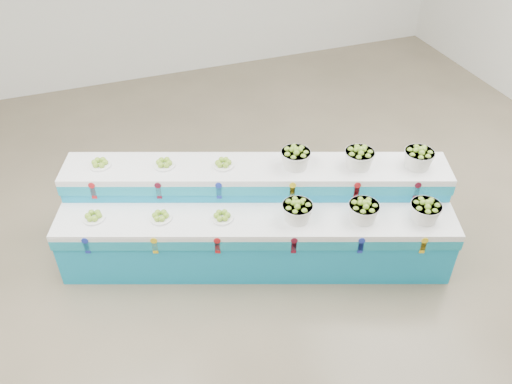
% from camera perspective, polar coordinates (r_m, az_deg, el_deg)
% --- Properties ---
extents(ground, '(10.00, 10.00, 0.00)m').
position_cam_1_polar(ground, '(6.21, 3.14, -6.49)').
color(ground, brown).
rests_on(ground, ground).
extents(display_stand, '(4.35, 2.45, 1.02)m').
position_cam_1_polar(display_stand, '(5.88, 0.00, -2.74)').
color(display_stand, '#1595C7').
rests_on(display_stand, ground).
extents(plate_lower_left, '(0.30, 0.30, 0.09)m').
position_cam_1_polar(plate_lower_left, '(5.76, -17.07, -2.46)').
color(plate_lower_left, white).
rests_on(plate_lower_left, display_stand).
extents(plate_lower_mid, '(0.30, 0.30, 0.09)m').
position_cam_1_polar(plate_lower_mid, '(5.60, -10.23, -2.53)').
color(plate_lower_mid, white).
rests_on(plate_lower_mid, display_stand).
extents(plate_lower_right, '(0.30, 0.30, 0.09)m').
position_cam_1_polar(plate_lower_right, '(5.52, -3.67, -2.56)').
color(plate_lower_right, white).
rests_on(plate_lower_right, display_stand).
extents(basket_lower_left, '(0.41, 0.41, 0.23)m').
position_cam_1_polar(basket_lower_left, '(5.48, 4.46, -2.00)').
color(basket_lower_left, silver).
rests_on(basket_lower_left, display_stand).
extents(basket_lower_mid, '(0.41, 0.41, 0.23)m').
position_cam_1_polar(basket_lower_mid, '(5.58, 11.47, -1.97)').
color(basket_lower_mid, silver).
rests_on(basket_lower_mid, display_stand).
extents(basket_lower_right, '(0.41, 0.41, 0.23)m').
position_cam_1_polar(basket_lower_right, '(5.74, 17.73, -1.91)').
color(basket_lower_right, silver).
rests_on(basket_lower_right, display_stand).
extents(plate_upper_left, '(0.30, 0.30, 0.09)m').
position_cam_1_polar(plate_upper_left, '(5.98, -16.45, 3.01)').
color(plate_upper_left, white).
rests_on(plate_upper_left, display_stand).
extents(plate_upper_mid, '(0.30, 0.30, 0.09)m').
position_cam_1_polar(plate_upper_mid, '(5.82, -9.85, 3.10)').
color(plate_upper_mid, white).
rests_on(plate_upper_mid, display_stand).
extents(plate_upper_right, '(0.30, 0.30, 0.09)m').
position_cam_1_polar(plate_upper_right, '(5.75, -3.54, 3.14)').
color(plate_upper_right, white).
rests_on(plate_upper_right, display_stand).
extents(basket_upper_left, '(0.41, 0.41, 0.23)m').
position_cam_1_polar(basket_upper_left, '(5.71, 4.28, 3.71)').
color(basket_upper_left, silver).
rests_on(basket_upper_left, display_stand).
extents(basket_upper_mid, '(0.41, 0.41, 0.23)m').
position_cam_1_polar(basket_upper_mid, '(5.80, 11.03, 3.66)').
color(basket_upper_mid, silver).
rests_on(basket_upper_mid, display_stand).
extents(basket_upper_right, '(0.41, 0.41, 0.23)m').
position_cam_1_polar(basket_upper_right, '(5.96, 17.08, 3.57)').
color(basket_upper_right, silver).
rests_on(basket_upper_right, display_stand).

